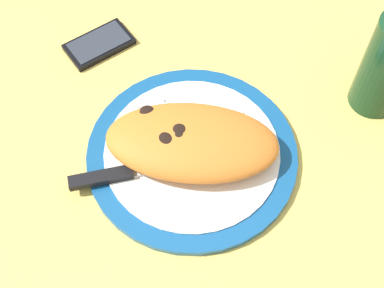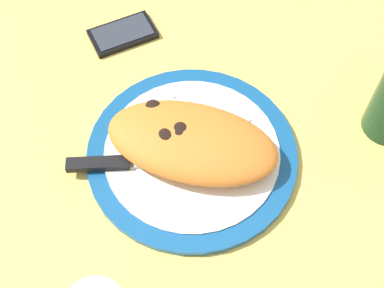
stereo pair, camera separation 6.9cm
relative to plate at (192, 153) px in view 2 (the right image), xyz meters
The scene contains 6 objects.
ground_plane 2.22cm from the plate, ahead, with size 150.00×150.00×3.00cm, color #DBB756.
plate is the anchor object (origin of this frame).
calzone 3.41cm from the plate, 100.40° to the right, with size 28.16×19.39×5.22cm.
fork 8.29cm from the plate, 57.73° to the right, with size 16.66×4.78×0.40cm.
knife 11.41cm from the plate, 41.01° to the left, with size 19.43×12.95×1.20cm.
smartphone 27.47cm from the plate, 34.80° to the right, with size 11.85×12.95×1.16cm.
Camera 2 is at (-19.52, 35.63, 70.63)cm, focal length 49.66 mm.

